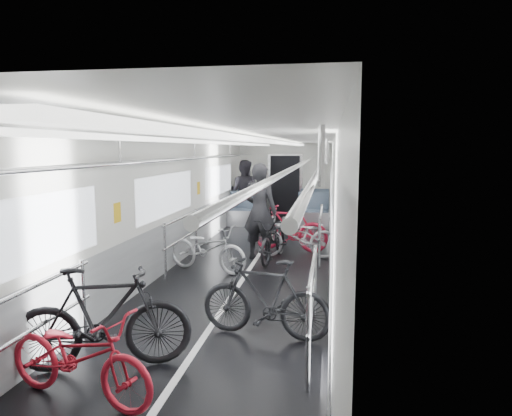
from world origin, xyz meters
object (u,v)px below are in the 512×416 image
(bike_left_far, at_px, (207,248))
(bike_aisle, at_px, (274,239))
(person_standing, at_px, (260,211))
(bike_right_mid, at_px, (296,236))
(bike_left_mid, at_px, (103,318))
(bike_left_near, at_px, (79,356))
(bike_right_near, at_px, (265,298))
(person_seated, at_px, (244,191))
(bike_right_far, at_px, (290,228))

(bike_left_far, distance_m, bike_aisle, 1.48)
(person_standing, bearing_deg, bike_right_mid, -151.41)
(bike_left_mid, height_order, bike_aisle, bike_left_mid)
(bike_left_near, height_order, bike_right_near, bike_right_near)
(bike_aisle, bearing_deg, bike_left_far, -130.38)
(bike_left_near, height_order, person_seated, person_seated)
(bike_left_mid, distance_m, bike_aisle, 4.91)
(bike_left_far, bearing_deg, bike_left_near, -160.74)
(bike_left_near, xyz_separation_m, bike_right_mid, (1.50, 5.70, 0.03))
(bike_left_near, distance_m, bike_right_mid, 5.89)
(bike_left_near, height_order, person_standing, person_standing)
(person_standing, bearing_deg, bike_left_mid, 91.45)
(bike_right_near, distance_m, person_seated, 8.61)
(bike_left_near, distance_m, bike_left_far, 4.39)
(bike_right_near, xyz_separation_m, person_standing, (-0.65, 3.83, 0.50))
(bike_left_near, distance_m, bike_right_near, 2.18)
(bike_right_far, bearing_deg, bike_left_mid, -1.37)
(bike_left_mid, bearing_deg, person_seated, -17.00)
(bike_right_mid, xyz_separation_m, bike_aisle, (-0.42, -0.32, -0.01))
(bike_left_near, height_order, bike_left_far, bike_left_far)
(bike_aisle, bearing_deg, bike_right_near, -76.64)
(bike_right_mid, relative_size, bike_aisle, 1.03)
(bike_right_far, bearing_deg, bike_aisle, -1.48)
(bike_left_mid, bearing_deg, bike_right_mid, -36.23)
(bike_left_far, relative_size, bike_right_far, 0.95)
(person_seated, bearing_deg, bike_left_near, 100.60)
(bike_left_mid, height_order, bike_right_mid, bike_left_mid)
(bike_right_near, height_order, bike_right_mid, bike_right_near)
(bike_left_near, distance_m, person_seated, 10.06)
(bike_left_far, xyz_separation_m, person_standing, (0.80, 1.08, 0.55))
(person_standing, bearing_deg, bike_left_near, 93.39)
(bike_right_mid, height_order, person_standing, person_standing)
(bike_left_near, xyz_separation_m, person_seated, (-0.41, 10.04, 0.53))
(bike_left_mid, height_order, person_standing, person_standing)
(bike_left_near, distance_m, bike_left_mid, 0.62)
(bike_left_mid, distance_m, bike_left_far, 3.79)
(person_seated, bearing_deg, bike_right_mid, 121.99)
(bike_left_near, relative_size, bike_left_far, 0.97)
(bike_left_far, distance_m, bike_right_far, 2.33)
(bike_aisle, bearing_deg, bike_left_near, -93.38)
(bike_left_mid, relative_size, bike_left_far, 1.09)
(bike_left_mid, xyz_separation_m, bike_right_far, (1.40, 5.70, -0.02))
(bike_right_far, height_order, person_standing, person_standing)
(bike_right_far, bearing_deg, bike_left_near, 0.63)
(bike_left_mid, bearing_deg, bike_left_far, -19.86)
(person_standing, bearing_deg, bike_right_near, 111.17)
(bike_left_near, height_order, bike_aisle, bike_aisle)
(bike_right_far, relative_size, person_standing, 0.88)
(bike_left_far, relative_size, bike_aisle, 0.98)
(bike_left_far, xyz_separation_m, bike_right_far, (1.34, 1.91, 0.09))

